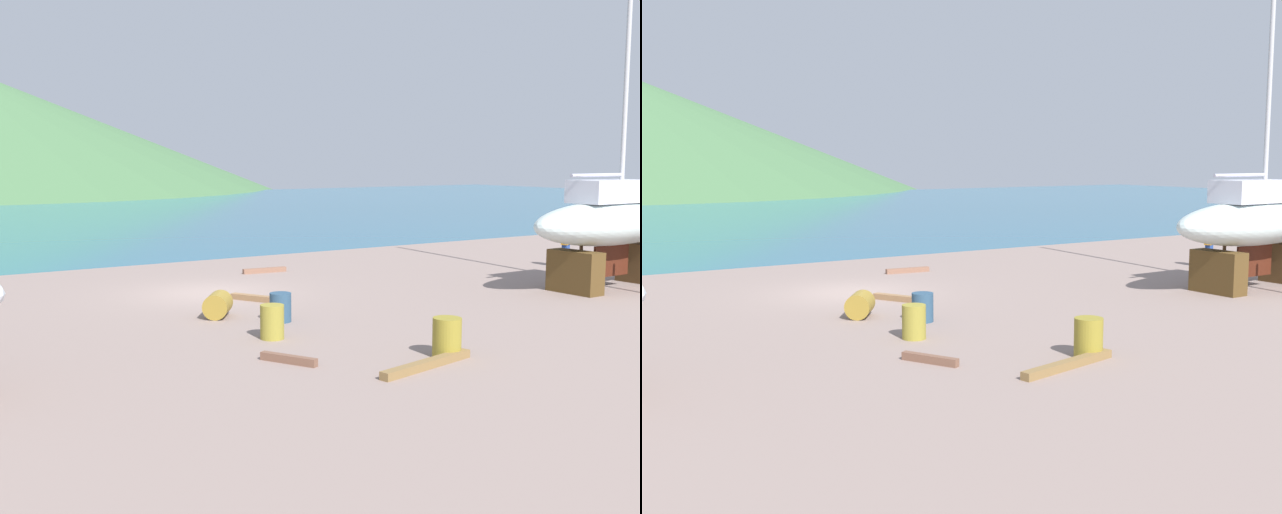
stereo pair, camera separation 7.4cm
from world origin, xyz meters
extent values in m
plane|color=gray|center=(0.00, -4.76, 0.00)|extent=(48.93, 48.93, 0.00)
cube|color=#533A1B|center=(9.84, -6.27, 0.67)|extent=(0.74, 1.76, 1.35)
cylinder|color=#4C331F|center=(11.63, -5.03, 0.93)|extent=(0.12, 0.12, 1.87)
ellipsoid|color=silver|center=(11.65, -6.22, 2.16)|extent=(7.31, 2.35, 1.48)
cube|color=#481D10|center=(11.65, -6.22, 0.90)|extent=(1.74, 0.12, 1.04)
cube|color=silver|center=(11.29, -6.23, 3.20)|extent=(2.64, 1.37, 0.74)
cylinder|color=#BABABD|center=(12.02, -6.22, 7.74)|extent=(0.16, 0.16, 9.83)
cylinder|color=#B5B5C8|center=(10.75, -6.25, 3.73)|extent=(2.54, 0.17, 0.11)
cube|color=#234290|center=(14.25, -2.17, 0.45)|extent=(0.39, 0.30, 0.90)
cube|color=orange|center=(14.25, -2.17, 1.22)|extent=(0.49, 0.37, 0.63)
sphere|color=#9B6E4F|center=(14.25, -2.17, 1.65)|extent=(0.22, 0.22, 0.22)
cylinder|color=#2D4C68|center=(-0.25, -5.09, 0.38)|extent=(0.81, 0.81, 0.77)
cylinder|color=olive|center=(-1.39, -3.67, 0.34)|extent=(1.10, 1.16, 0.68)
cylinder|color=olive|center=(-1.39, -6.69, 0.41)|extent=(0.74, 0.74, 0.82)
cylinder|color=olive|center=(0.97, -10.20, 0.43)|extent=(0.88, 0.88, 0.86)
cube|color=#895E49|center=(3.62, 2.92, 0.09)|extent=(1.71, 0.37, 0.18)
cube|color=brown|center=(-2.18, -8.83, 0.09)|extent=(0.76, 1.26, 0.17)
cube|color=olive|center=(0.60, -2.08, 0.09)|extent=(1.00, 1.60, 0.17)
cube|color=olive|center=(0.01, -10.69, 0.09)|extent=(2.70, 0.78, 0.17)
camera|label=1|loc=(-10.23, -22.69, 4.28)|focal=44.02mm
camera|label=2|loc=(-10.16, -22.73, 4.28)|focal=44.02mm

